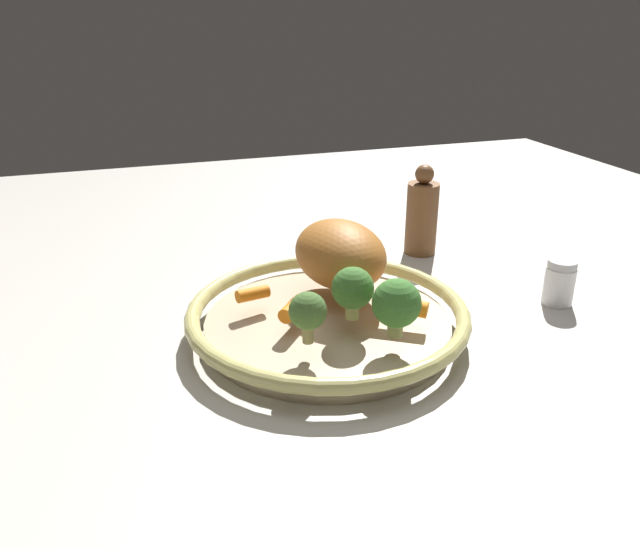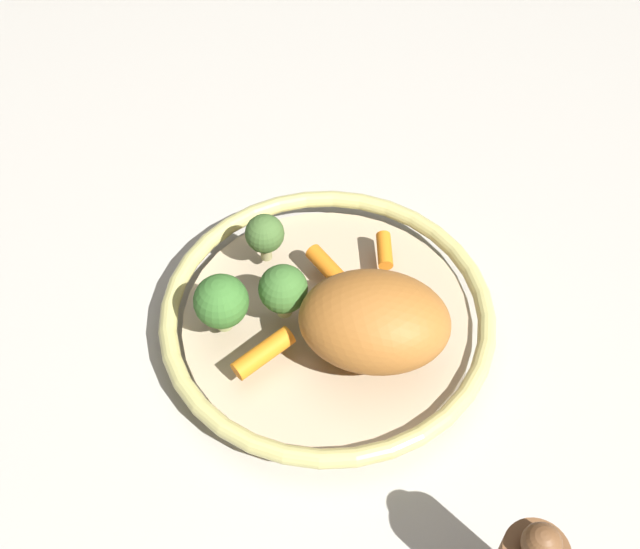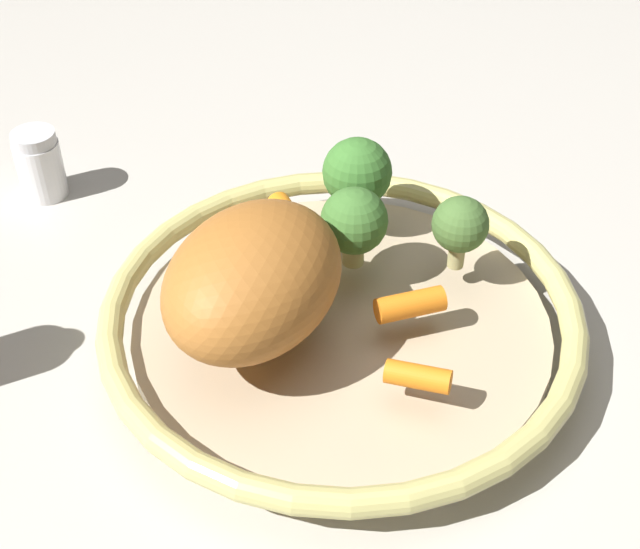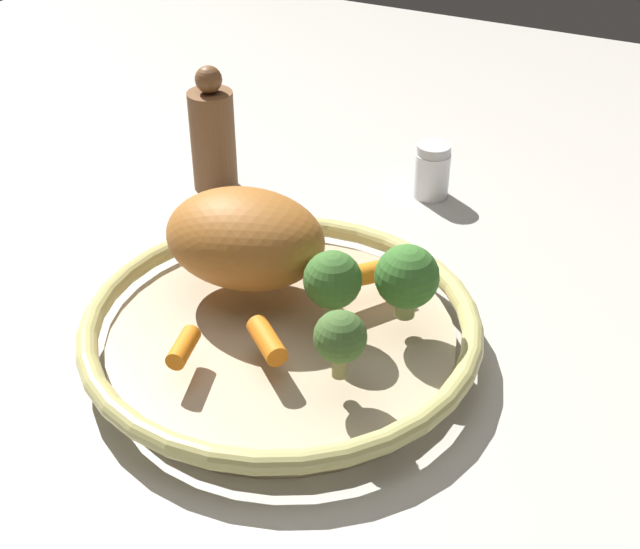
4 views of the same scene
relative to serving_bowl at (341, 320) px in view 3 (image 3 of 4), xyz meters
The scene contains 10 objects.
ground_plane 0.02m from the serving_bowl, ahead, with size 1.99×1.99×0.00m, color #B7B2A8.
serving_bowl is the anchor object (origin of this frame).
roast_chicken_piece 0.09m from the serving_bowl, 33.10° to the right, with size 0.15×0.11×0.09m, color #A86429.
baby_carrot_right 0.10m from the serving_bowl, 121.20° to the right, with size 0.02×0.02×0.07m, color orange.
baby_carrot_near_rim 0.10m from the serving_bowl, 62.85° to the left, with size 0.02×0.02×0.04m, color orange.
baby_carrot_center 0.06m from the serving_bowl, 105.84° to the left, with size 0.02×0.02×0.05m, color orange.
broccoli_floret_large 0.07m from the serving_bowl, 158.78° to the right, with size 0.05×0.05×0.07m.
broccoli_floret_small 0.11m from the serving_bowl, 147.94° to the left, with size 0.04×0.04×0.06m.
broccoli_floret_mid 0.12m from the serving_bowl, 154.13° to the right, with size 0.06×0.06×0.07m.
salt_shaker 0.34m from the serving_bowl, 92.82° to the right, with size 0.04×0.04×0.07m.
Camera 3 is at (0.40, 0.24, 0.46)m, focal length 48.44 mm.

